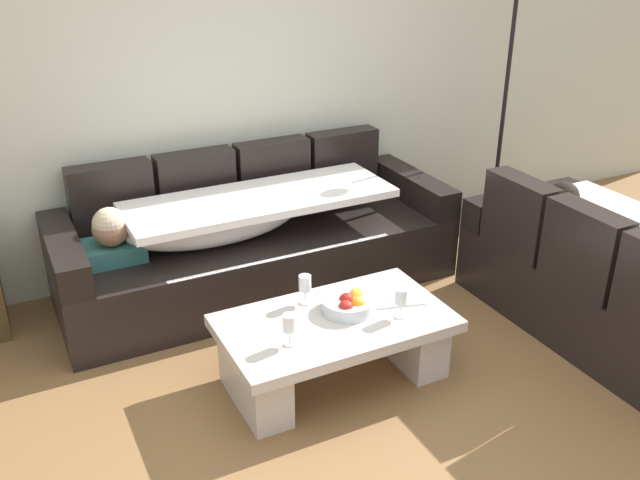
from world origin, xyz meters
The scene contains 11 objects.
ground_plane centered at (0.00, 0.00, 0.00)m, with size 14.00×14.00×0.00m, color brown.
back_wall centered at (0.00, 2.15, 1.35)m, with size 9.00×0.10×2.70m, color beige.
couch_along_wall centered at (0.02, 1.63, 0.33)m, with size 2.58×0.92×0.88m.
couch_near_window centered at (1.73, 0.11, 0.34)m, with size 0.92×1.91×0.88m.
coffee_table centered at (0.04, 0.46, 0.24)m, with size 1.20×0.68×0.38m.
fruit_bowl centered at (0.14, 0.49, 0.42)m, with size 0.28×0.28×0.10m.
wine_glass_near_left centered at (-0.27, 0.34, 0.50)m, with size 0.07×0.07×0.17m.
wine_glass_near_right centered at (0.35, 0.32, 0.50)m, with size 0.07×0.07×0.17m.
wine_glass_far_back centered at (-0.03, 0.67, 0.50)m, with size 0.07×0.07×0.17m.
open_magazine centered at (0.44, 0.50, 0.39)m, with size 0.28×0.21×0.01m, color white.
floor_lamp centered at (2.09, 1.68, 1.12)m, with size 0.33×0.31×1.95m.
Camera 1 is at (-1.41, -2.26, 2.27)m, focal length 38.75 mm.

